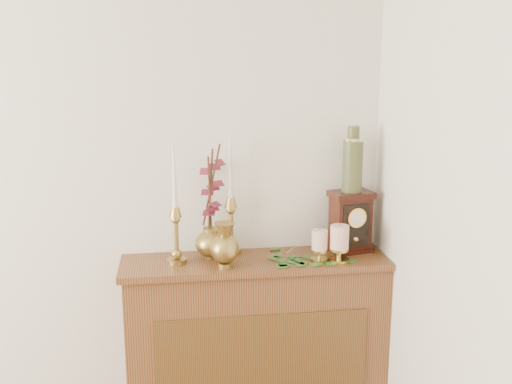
{
  "coord_description": "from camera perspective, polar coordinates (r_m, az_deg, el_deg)",
  "views": [
    {
      "loc": [
        1.03,
        -0.47,
        1.84
      ],
      "look_at": [
        1.39,
        2.05,
        1.25
      ],
      "focal_mm": 42.0,
      "sensor_mm": 36.0,
      "label": 1
    }
  ],
  "objects": [
    {
      "name": "pillar_candle_right",
      "position": [
        2.7,
        7.94,
        -4.72
      ],
      "size": [
        0.09,
        0.09,
        0.18
      ],
      "rotation": [
        0.0,
        0.0,
        -0.38
      ],
      "color": "gold",
      "rests_on": "console_shelf"
    },
    {
      "name": "mantel_clock",
      "position": [
        2.85,
        8.99,
        -2.84
      ],
      "size": [
        0.21,
        0.17,
        0.29
      ],
      "rotation": [
        0.0,
        0.0,
        0.18
      ],
      "color": "#38130B",
      "rests_on": "console_shelf"
    },
    {
      "name": "pillar_candle_left",
      "position": [
        2.71,
        6.07,
        -4.94
      ],
      "size": [
        0.08,
        0.08,
        0.16
      ],
      "rotation": [
        0.0,
        0.0,
        -0.1
      ],
      "color": "gold",
      "rests_on": "console_shelf"
    },
    {
      "name": "ivy_garland",
      "position": [
        2.75,
        4.51,
        -6.18
      ],
      "size": [
        0.43,
        0.18,
        0.08
      ],
      "rotation": [
        0.0,
        0.0,
        -0.36
      ],
      "color": "#325E24",
      "rests_on": "console_shelf"
    },
    {
      "name": "candlestick_left",
      "position": [
        2.66,
        -7.65,
        -3.25
      ],
      "size": [
        0.09,
        0.09,
        0.53
      ],
      "rotation": [
        0.0,
        0.0,
        -0.12
      ],
      "color": "#A88C43",
      "rests_on": "console_shelf"
    },
    {
      "name": "console_shelf",
      "position": [
        2.95,
        0.11,
        -15.43
      ],
      "size": [
        1.24,
        0.34,
        0.93
      ],
      "color": "brown",
      "rests_on": "ground"
    },
    {
      "name": "candlestick_center",
      "position": [
        2.77,
        -2.41,
        -2.38
      ],
      "size": [
        0.09,
        0.09,
        0.55
      ],
      "rotation": [
        0.0,
        0.0,
        0.26
      ],
      "color": "#A88C43",
      "rests_on": "console_shelf"
    },
    {
      "name": "ceramic_vase",
      "position": [
        2.79,
        9.17,
        2.78
      ],
      "size": [
        0.09,
        0.09,
        0.3
      ],
      "rotation": [
        0.0,
        0.0,
        0.18
      ],
      "color": "#1A3426",
      "rests_on": "mantel_clock"
    },
    {
      "name": "bud_vase",
      "position": [
        2.61,
        -3.0,
        -5.14
      ],
      "size": [
        0.13,
        0.13,
        0.2
      ],
      "rotation": [
        0.0,
        0.0,
        0.18
      ],
      "color": "#A88C43",
      "rests_on": "console_shelf"
    },
    {
      "name": "ginger_jar",
      "position": [
        2.74,
        -4.22,
        -1.24
      ],
      "size": [
        0.21,
        0.23,
        0.53
      ],
      "rotation": [
        0.0,
        0.0,
        0.2
      ],
      "color": "#A88C43",
      "rests_on": "console_shelf"
    }
  ]
}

